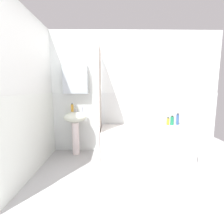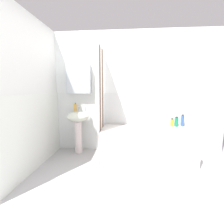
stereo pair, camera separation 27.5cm
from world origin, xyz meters
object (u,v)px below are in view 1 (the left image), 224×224
toothbrush_cup (82,109)px  shampoo_bottle (172,121)px  body_wash_bottle (168,121)px  towel_folded (154,128)px  lotion_bottle (178,119)px  soap_dispenser (72,108)px  bathtub (145,143)px  sink (75,124)px

toothbrush_cup → shampoo_bottle: (1.79, 0.05, -0.24)m
body_wash_bottle → towel_folded: size_ratio=0.46×
lotion_bottle → soap_dispenser: bearing=-178.4°
bathtub → body_wash_bottle: (0.51, 0.26, 0.35)m
sink → toothbrush_cup: 0.30m
lotion_bottle → shampoo_bottle: size_ratio=1.22×
body_wash_bottle → soap_dispenser: bearing=-179.0°
toothbrush_cup → body_wash_bottle: (1.71, 0.05, -0.26)m
shampoo_bottle → towel_folded: shampoo_bottle is taller
bathtub → shampoo_bottle: shampoo_bottle is taller
toothbrush_cup → body_wash_bottle: size_ratio=0.66×
bathtub → lotion_bottle: (0.71, 0.28, 0.39)m
toothbrush_cup → lotion_bottle: size_ratio=0.45×
lotion_bottle → towel_folded: lotion_bottle is taller
toothbrush_cup → soap_dispenser: bearing=174.1°
soap_dispenser → lotion_bottle: 2.11m
sink → shampoo_bottle: sink is taller
lotion_bottle → shampoo_bottle: (-0.12, -0.02, -0.02)m
toothbrush_cup → body_wash_bottle: toothbrush_cup is taller
soap_dispenser → body_wash_bottle: bearing=1.0°
soap_dispenser → toothbrush_cup: 0.19m
lotion_bottle → towel_folded: size_ratio=0.68×
sink → lotion_bottle: (2.03, 0.12, 0.06)m
shampoo_bottle → bathtub: bearing=-156.6°
body_wash_bottle → sink: bearing=-176.9°
lotion_bottle → shampoo_bottle: lotion_bottle is taller
sink → body_wash_bottle: 1.84m
soap_dispenser → bathtub: 1.54m
shampoo_bottle → soap_dispenser: bearing=-179.0°
body_wash_bottle → toothbrush_cup: bearing=-178.2°
soap_dispenser → toothbrush_cup: size_ratio=1.61×
soap_dispenser → shampoo_bottle: size_ratio=0.88×
sink → bathtub: size_ratio=0.51×
soap_dispenser → body_wash_bottle: (1.90, 0.03, -0.28)m
toothbrush_cup → bathtub: (1.20, -0.20, -0.61)m
bathtub → towel_folded: bearing=-58.2°
sink → towel_folded: bearing=-13.5°
sink → soap_dispenser: bearing=133.7°
shampoo_bottle → lotion_bottle: bearing=11.8°
soap_dispenser → bathtub: size_ratio=0.10×
toothbrush_cup → body_wash_bottle: 1.73m
toothbrush_cup → lotion_bottle: (1.91, 0.08, -0.22)m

